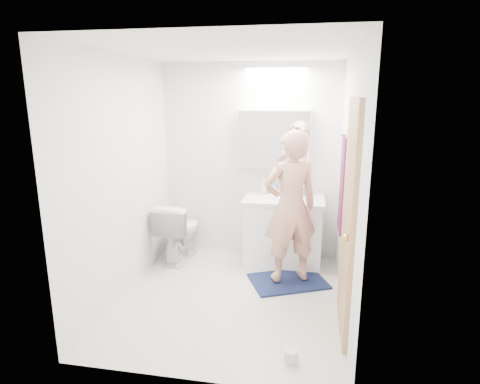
% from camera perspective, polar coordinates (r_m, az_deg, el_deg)
% --- Properties ---
extents(floor, '(2.50, 2.50, 0.00)m').
position_cam_1_polar(floor, '(4.24, -1.31, -14.72)').
color(floor, silver).
rests_on(floor, ground).
extents(ceiling, '(2.50, 2.50, 0.00)m').
position_cam_1_polar(ceiling, '(3.74, -1.53, 19.59)').
color(ceiling, white).
rests_on(ceiling, floor).
extents(wall_back, '(2.50, 0.00, 2.50)m').
position_cam_1_polar(wall_back, '(5.02, 1.48, 4.37)').
color(wall_back, white).
rests_on(wall_back, floor).
extents(wall_front, '(2.50, 0.00, 2.50)m').
position_cam_1_polar(wall_front, '(2.64, -6.91, -4.44)').
color(wall_front, white).
rests_on(wall_front, floor).
extents(wall_left, '(0.00, 2.50, 2.50)m').
position_cam_1_polar(wall_left, '(4.17, -16.38, 1.87)').
color(wall_left, white).
rests_on(wall_left, floor).
extents(wall_right, '(0.00, 2.50, 2.50)m').
position_cam_1_polar(wall_right, '(3.75, 15.27, 0.64)').
color(wall_right, white).
rests_on(wall_right, floor).
extents(vanity_cabinet, '(0.90, 0.55, 0.78)m').
position_cam_1_polar(vanity_cabinet, '(4.90, 6.17, -5.74)').
color(vanity_cabinet, white).
rests_on(vanity_cabinet, floor).
extents(countertop, '(0.95, 0.58, 0.04)m').
position_cam_1_polar(countertop, '(4.78, 6.30, -1.10)').
color(countertop, silver).
rests_on(countertop, vanity_cabinet).
extents(sink_basin, '(0.36, 0.36, 0.03)m').
position_cam_1_polar(sink_basin, '(4.80, 6.34, -0.61)').
color(sink_basin, white).
rests_on(sink_basin, countertop).
extents(faucet, '(0.02, 0.02, 0.16)m').
position_cam_1_polar(faucet, '(4.97, 6.52, 0.66)').
color(faucet, silver).
rests_on(faucet, countertop).
extents(medicine_cabinet, '(0.88, 0.14, 0.70)m').
position_cam_1_polar(medicine_cabinet, '(4.87, 4.89, 7.60)').
color(medicine_cabinet, white).
rests_on(medicine_cabinet, wall_back).
extents(mirror_panel, '(0.84, 0.01, 0.66)m').
position_cam_1_polar(mirror_panel, '(4.79, 4.80, 7.50)').
color(mirror_panel, silver).
rests_on(mirror_panel, medicine_cabinet).
extents(toilet, '(0.48, 0.76, 0.74)m').
position_cam_1_polar(toilet, '(5.04, -8.62, -5.47)').
color(toilet, white).
rests_on(toilet, floor).
extents(bath_rug, '(0.96, 0.83, 0.02)m').
position_cam_1_polar(bath_rug, '(4.56, 6.87, -12.49)').
color(bath_rug, '#161E45').
rests_on(bath_rug, floor).
extents(person, '(0.70, 0.60, 1.63)m').
position_cam_1_polar(person, '(4.25, 7.19, -2.16)').
color(person, tan).
rests_on(person, bath_rug).
extents(door, '(0.04, 0.80, 2.00)m').
position_cam_1_polar(door, '(3.47, 15.20, -3.86)').
color(door, tan).
rests_on(door, wall_right).
extents(door_knob, '(0.06, 0.06, 0.06)m').
position_cam_1_polar(door_knob, '(3.19, 14.84, -6.31)').
color(door_knob, gold).
rests_on(door_knob, door).
extents(towel, '(0.02, 0.42, 1.00)m').
position_cam_1_polar(towel, '(4.31, 14.32, 1.00)').
color(towel, '#13153C').
rests_on(towel, wall_right).
extents(towel_hook, '(0.07, 0.02, 0.02)m').
position_cam_1_polar(towel_hook, '(4.23, 14.56, 7.90)').
color(towel_hook, silver).
rests_on(towel_hook, wall_right).
extents(soap_bottle_a, '(0.10, 0.10, 0.22)m').
position_cam_1_polar(soap_bottle_a, '(4.92, 3.37, 0.95)').
color(soap_bottle_a, '#D1C387').
rests_on(soap_bottle_a, countertop).
extents(soap_bottle_b, '(0.11, 0.11, 0.18)m').
position_cam_1_polar(soap_bottle_b, '(4.94, 4.76, 0.76)').
color(soap_bottle_b, '#598FBE').
rests_on(soap_bottle_b, countertop).
extents(toothbrush_cup, '(0.13, 0.13, 0.10)m').
position_cam_1_polar(toothbrush_cup, '(4.91, 9.32, 0.01)').
color(toothbrush_cup, '#3E60BC').
rests_on(toothbrush_cup, countertop).
extents(toilet_paper_roll, '(0.11, 0.11, 0.10)m').
position_cam_1_polar(toilet_paper_roll, '(3.37, 7.29, -22.11)').
color(toilet_paper_roll, silver).
rests_on(toilet_paper_roll, floor).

